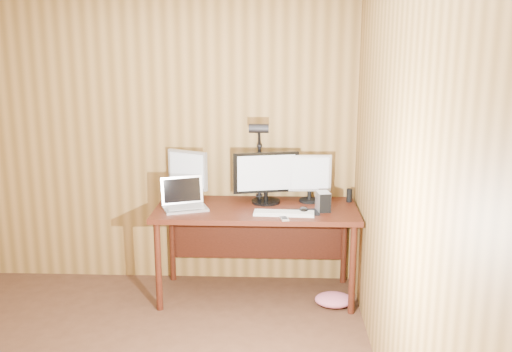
# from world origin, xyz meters

# --- Properties ---
(room_shell) EXTENTS (4.00, 4.00, 4.00)m
(room_shell) POSITION_xyz_m (0.00, 0.00, 1.25)
(room_shell) COLOR #492C1C
(room_shell) RESTS_ON ground
(desk) EXTENTS (1.60, 0.70, 0.75)m
(desk) POSITION_xyz_m (0.93, 1.70, 0.63)
(desk) COLOR #3D160C
(desk) RESTS_ON floor
(monitor_center) EXTENTS (0.53, 0.23, 0.42)m
(monitor_center) POSITION_xyz_m (1.00, 1.78, 0.97)
(monitor_center) COLOR black
(monitor_center) RESTS_ON desk
(monitor_left) EXTENTS (0.34, 0.19, 0.42)m
(monitor_left) POSITION_xyz_m (0.36, 1.84, 0.97)
(monitor_left) COLOR black
(monitor_left) RESTS_ON desk
(monitor_right) EXTENTS (0.35, 0.16, 0.39)m
(monitor_right) POSITION_xyz_m (1.36, 1.82, 0.96)
(monitor_right) COLOR black
(monitor_right) RESTS_ON desk
(laptop) EXTENTS (0.40, 0.36, 0.24)m
(laptop) POSITION_xyz_m (0.36, 1.60, 0.81)
(laptop) COLOR silver
(laptop) RESTS_ON desk
(keyboard) EXTENTS (0.47, 0.16, 0.02)m
(keyboard) POSITION_xyz_m (1.15, 1.45, 0.76)
(keyboard) COLOR white
(keyboard) RESTS_ON desk
(mousepad) EXTENTS (0.25, 0.21, 0.00)m
(mousepad) POSITION_xyz_m (1.30, 1.51, 0.75)
(mousepad) COLOR black
(mousepad) RESTS_ON desk
(mouse) EXTENTS (0.10, 0.13, 0.04)m
(mouse) POSITION_xyz_m (1.30, 1.51, 0.77)
(mouse) COLOR black
(mouse) RESTS_ON mousepad
(hard_drive) EXTENTS (0.12, 0.15, 0.15)m
(hard_drive) POSITION_xyz_m (1.45, 1.56, 0.83)
(hard_drive) COLOR silver
(hard_drive) RESTS_ON desk
(phone) EXTENTS (0.08, 0.11, 0.01)m
(phone) POSITION_xyz_m (1.15, 1.33, 0.76)
(phone) COLOR silver
(phone) RESTS_ON desk
(speaker) EXTENTS (0.05, 0.05, 0.11)m
(speaker) POSITION_xyz_m (1.69, 1.83, 0.81)
(speaker) COLOR black
(speaker) RESTS_ON desk
(desk_lamp) EXTENTS (0.16, 0.23, 0.69)m
(desk_lamp) POSITION_xyz_m (0.94, 1.85, 1.18)
(desk_lamp) COLOR black
(desk_lamp) RESTS_ON desk
(fabric_pile) EXTENTS (0.31, 0.26, 0.10)m
(fabric_pile) POSITION_xyz_m (1.55, 1.46, 0.05)
(fabric_pile) COLOR #D76880
(fabric_pile) RESTS_ON floor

